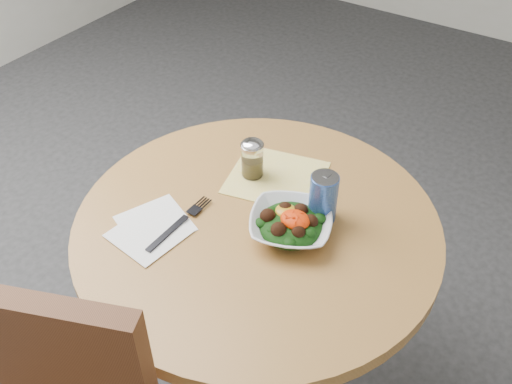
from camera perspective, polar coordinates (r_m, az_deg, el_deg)
ground at (r=1.99m, az=0.07°, el=-18.62°), size 6.00×6.00×0.00m
table at (r=1.54m, az=0.09°, el=-8.17°), size 0.90×0.90×0.75m
cloth_napkin at (r=1.52m, az=2.04°, el=1.46°), size 0.29×0.27×0.00m
paper_napkins at (r=1.40m, az=-10.38°, el=-3.58°), size 0.21×0.23×0.00m
salad_bowl at (r=1.35m, az=3.50°, el=-3.19°), size 0.26×0.26×0.07m
fork at (r=1.40m, az=-7.49°, el=-2.95°), size 0.03×0.22×0.00m
spice_shaker at (r=1.50m, az=-0.37°, el=3.37°), size 0.06×0.06×0.11m
beverage_can at (r=1.37m, az=6.74°, el=-0.55°), size 0.07×0.07×0.13m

